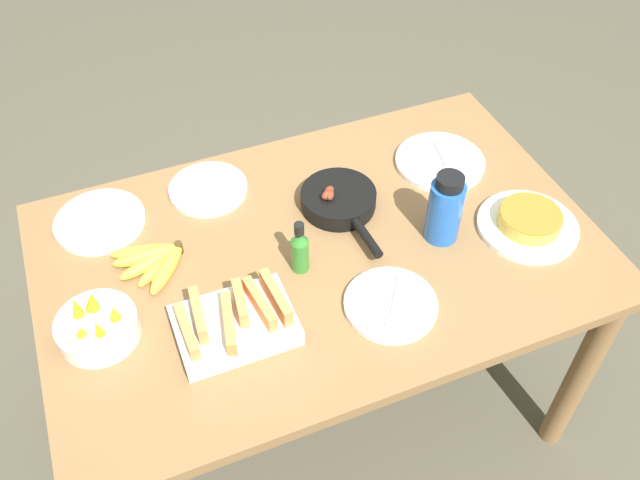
{
  "coord_description": "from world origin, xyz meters",
  "views": [
    {
      "loc": [
        -0.44,
        -1.1,
        2.08
      ],
      "look_at": [
        0.0,
        0.0,
        0.81
      ],
      "focal_mm": 38.0,
      "sensor_mm": 36.0,
      "label": 1
    }
  ],
  "objects_px": {
    "empty_plate_near_front": "(440,162)",
    "empty_plate_far_left": "(391,305)",
    "banana_bunch": "(154,260)",
    "skillet": "(339,200)",
    "fruit_bowl_mango": "(97,326)",
    "water_bottle": "(445,209)",
    "frittata_plate_center": "(529,223)",
    "empty_plate_mid_edge": "(208,189)",
    "hot_sauce_bottle": "(300,250)",
    "melon_tray": "(235,322)",
    "empty_plate_far_right": "(100,221)"
  },
  "relations": [
    {
      "from": "empty_plate_mid_edge",
      "to": "hot_sauce_bottle",
      "type": "height_order",
      "value": "hot_sauce_bottle"
    },
    {
      "from": "skillet",
      "to": "hot_sauce_bottle",
      "type": "distance_m",
      "value": 0.24
    },
    {
      "from": "banana_bunch",
      "to": "fruit_bowl_mango",
      "type": "relative_size",
      "value": 1.05
    },
    {
      "from": "empty_plate_far_left",
      "to": "water_bottle",
      "type": "bearing_deg",
      "value": 36.09
    },
    {
      "from": "fruit_bowl_mango",
      "to": "water_bottle",
      "type": "relative_size",
      "value": 0.92
    },
    {
      "from": "melon_tray",
      "to": "empty_plate_far_left",
      "type": "bearing_deg",
      "value": -10.76
    },
    {
      "from": "skillet",
      "to": "empty_plate_far_right",
      "type": "bearing_deg",
      "value": -109.14
    },
    {
      "from": "empty_plate_far_right",
      "to": "fruit_bowl_mango",
      "type": "bearing_deg",
      "value": -99.47
    },
    {
      "from": "banana_bunch",
      "to": "empty_plate_near_front",
      "type": "height_order",
      "value": "banana_bunch"
    },
    {
      "from": "frittata_plate_center",
      "to": "water_bottle",
      "type": "relative_size",
      "value": 1.31
    },
    {
      "from": "hot_sauce_bottle",
      "to": "banana_bunch",
      "type": "bearing_deg",
      "value": 156.62
    },
    {
      "from": "empty_plate_mid_edge",
      "to": "water_bottle",
      "type": "height_order",
      "value": "water_bottle"
    },
    {
      "from": "empty_plate_far_left",
      "to": "empty_plate_mid_edge",
      "type": "distance_m",
      "value": 0.63
    },
    {
      "from": "skillet",
      "to": "fruit_bowl_mango",
      "type": "height_order",
      "value": "fruit_bowl_mango"
    },
    {
      "from": "empty_plate_near_front",
      "to": "fruit_bowl_mango",
      "type": "height_order",
      "value": "fruit_bowl_mango"
    },
    {
      "from": "empty_plate_far_left",
      "to": "frittata_plate_center",
      "type": "bearing_deg",
      "value": 12.4
    },
    {
      "from": "empty_plate_far_left",
      "to": "water_bottle",
      "type": "distance_m",
      "value": 0.29
    },
    {
      "from": "melon_tray",
      "to": "empty_plate_far_right",
      "type": "bearing_deg",
      "value": 116.23
    },
    {
      "from": "banana_bunch",
      "to": "empty_plate_mid_edge",
      "type": "height_order",
      "value": "banana_bunch"
    },
    {
      "from": "skillet",
      "to": "hot_sauce_bottle",
      "type": "xyz_separation_m",
      "value": [
        -0.18,
        -0.16,
        0.04
      ]
    },
    {
      "from": "empty_plate_far_left",
      "to": "hot_sauce_bottle",
      "type": "xyz_separation_m",
      "value": [
        -0.16,
        0.2,
        0.06
      ]
    },
    {
      "from": "melon_tray",
      "to": "skillet",
      "type": "relative_size",
      "value": 0.8
    },
    {
      "from": "frittata_plate_center",
      "to": "hot_sauce_bottle",
      "type": "height_order",
      "value": "hot_sauce_bottle"
    },
    {
      "from": "melon_tray",
      "to": "water_bottle",
      "type": "xyz_separation_m",
      "value": [
        0.59,
        0.1,
        0.06
      ]
    },
    {
      "from": "frittata_plate_center",
      "to": "empty_plate_far_left",
      "type": "relative_size",
      "value": 1.18
    },
    {
      "from": "empty_plate_far_left",
      "to": "water_bottle",
      "type": "height_order",
      "value": "water_bottle"
    },
    {
      "from": "melon_tray",
      "to": "empty_plate_far_left",
      "type": "height_order",
      "value": "melon_tray"
    },
    {
      "from": "hot_sauce_bottle",
      "to": "empty_plate_mid_edge",
      "type": "bearing_deg",
      "value": 110.91
    },
    {
      "from": "empty_plate_far_left",
      "to": "water_bottle",
      "type": "relative_size",
      "value": 1.11
    },
    {
      "from": "melon_tray",
      "to": "frittata_plate_center",
      "type": "xyz_separation_m",
      "value": [
        0.82,
        0.03,
        -0.01
      ]
    },
    {
      "from": "empty_plate_far_left",
      "to": "melon_tray",
      "type": "bearing_deg",
      "value": 169.24
    },
    {
      "from": "empty_plate_far_right",
      "to": "water_bottle",
      "type": "bearing_deg",
      "value": -24.68
    },
    {
      "from": "empty_plate_near_front",
      "to": "empty_plate_far_left",
      "type": "height_order",
      "value": "same"
    },
    {
      "from": "empty_plate_far_left",
      "to": "banana_bunch",
      "type": "bearing_deg",
      "value": 145.29
    },
    {
      "from": "banana_bunch",
      "to": "skillet",
      "type": "relative_size",
      "value": 0.58
    },
    {
      "from": "water_bottle",
      "to": "skillet",
      "type": "bearing_deg",
      "value": 136.86
    },
    {
      "from": "empty_plate_mid_edge",
      "to": "water_bottle",
      "type": "relative_size",
      "value": 1.08
    },
    {
      "from": "skillet",
      "to": "empty_plate_near_front",
      "type": "relative_size",
      "value": 1.3
    },
    {
      "from": "banana_bunch",
      "to": "melon_tray",
      "type": "distance_m",
      "value": 0.3
    },
    {
      "from": "skillet",
      "to": "water_bottle",
      "type": "distance_m",
      "value": 0.29
    },
    {
      "from": "banana_bunch",
      "to": "melon_tray",
      "type": "height_order",
      "value": "melon_tray"
    },
    {
      "from": "water_bottle",
      "to": "empty_plate_far_left",
      "type": "bearing_deg",
      "value": -143.91
    },
    {
      "from": "empty_plate_near_front",
      "to": "empty_plate_far_left",
      "type": "xyz_separation_m",
      "value": [
        -0.37,
        -0.42,
        0.0
      ]
    },
    {
      "from": "empty_plate_far_right",
      "to": "empty_plate_mid_edge",
      "type": "distance_m",
      "value": 0.3
    },
    {
      "from": "empty_plate_near_front",
      "to": "empty_plate_far_right",
      "type": "xyz_separation_m",
      "value": [
        -0.97,
        0.13,
        0.0
      ]
    },
    {
      "from": "skillet",
      "to": "water_bottle",
      "type": "bearing_deg",
      "value": 44.34
    },
    {
      "from": "empty_plate_mid_edge",
      "to": "hot_sauce_bottle",
      "type": "bearing_deg",
      "value": -69.09
    },
    {
      "from": "empty_plate_far_left",
      "to": "fruit_bowl_mango",
      "type": "relative_size",
      "value": 1.21
    },
    {
      "from": "hot_sauce_bottle",
      "to": "empty_plate_near_front",
      "type": "bearing_deg",
      "value": 23.04
    },
    {
      "from": "melon_tray",
      "to": "empty_plate_near_front",
      "type": "distance_m",
      "value": 0.81
    }
  ]
}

